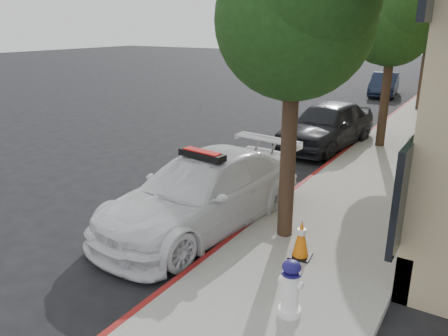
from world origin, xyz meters
name	(u,v)px	position (x,y,z in m)	size (l,w,h in m)	color
ground	(217,185)	(0.00, 0.00, 0.00)	(120.00, 120.00, 0.00)	black
sidewalk	(420,128)	(3.60, 10.00, 0.07)	(3.20, 50.00, 0.15)	gray
curb_strip	(382,124)	(2.06, 10.00, 0.07)	(0.12, 50.00, 0.15)	maroon
tree_near	(296,18)	(2.93, -2.01, 4.27)	(2.92, 2.82, 5.62)	black
tree_mid	(394,25)	(2.93, 5.99, 4.16)	(2.77, 2.64, 5.43)	black
tree_far	(431,20)	(2.93, 13.99, 4.39)	(3.10, 3.00, 5.81)	black
police_car	(203,192)	(1.10, -2.29, 0.77)	(2.78, 5.54, 1.69)	white
parked_car_mid	(327,125)	(1.20, 5.26, 0.82)	(1.94, 4.83, 1.65)	black
parked_car_far	(384,84)	(0.17, 18.57, 0.69)	(1.46, 4.18, 1.38)	#131C31
fire_hydrant	(290,289)	(4.03, -4.33, 0.58)	(0.36, 0.34, 0.88)	white
traffic_cone	(301,239)	(3.53, -2.69, 0.51)	(0.42, 0.42, 0.73)	black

